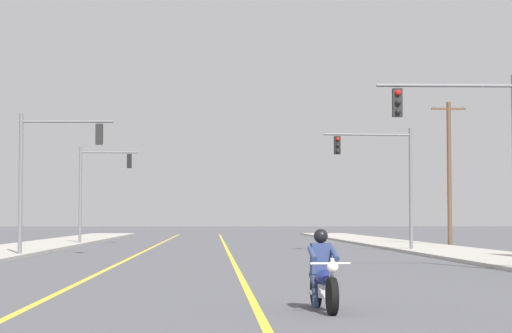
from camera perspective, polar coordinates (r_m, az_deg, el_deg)
name	(u,v)px	position (r m, az deg, el deg)	size (l,w,h in m)	color
lane_stripe_center	(227,250)	(51.16, -1.68, -4.90)	(0.16, 100.00, 0.01)	yellow
lane_stripe_left	(147,250)	(51.27, -6.41, -4.88)	(0.16, 100.00, 0.01)	yellow
sidewalk_kerb_right	(452,252)	(47.55, 11.35, -4.90)	(4.40, 110.00, 0.14)	#ADA89E
motorcycle_with_rider	(323,278)	(17.59, 3.94, -6.51)	(0.70, 2.19, 1.46)	black
traffic_signal_near_right	(475,142)	(31.53, 12.69, 1.43)	(4.47, 0.37, 6.20)	slate
traffic_signal_near_left	(47,163)	(43.17, -12.11, 0.20)	(4.07, 0.37, 6.20)	slate
traffic_signal_mid_right	(386,170)	(49.28, 7.61, -0.21)	(4.50, 0.58, 6.20)	slate
traffic_signal_mid_left	(97,181)	(62.62, -9.30, -0.84)	(3.70, 0.41, 6.20)	slate
utility_pole_right_far	(449,171)	(58.71, 11.23, -0.24)	(2.05, 0.26, 8.55)	brown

